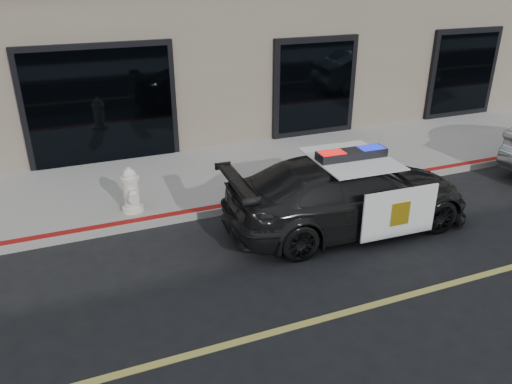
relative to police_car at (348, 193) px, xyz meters
name	(u,v)px	position (x,y,z in m)	size (l,w,h in m)	color
ground	(254,338)	(-2.71, -2.21, -0.67)	(120.00, 120.00, 0.00)	black
sidewalk_n	(166,183)	(-2.71, 3.04, -0.59)	(60.00, 3.50, 0.15)	gray
police_car	(348,193)	(0.00, 0.00, 0.00)	(2.28, 4.69, 1.49)	black
fire_hydrant	(131,191)	(-3.60, 1.78, -0.11)	(0.40, 0.55, 0.88)	white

